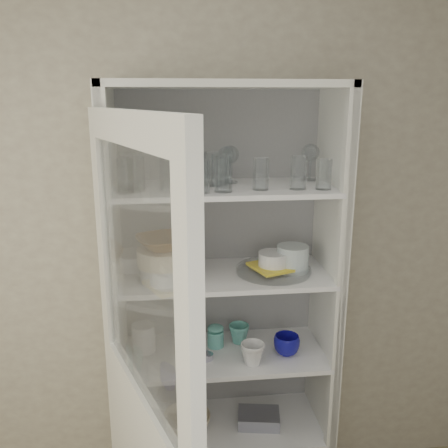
% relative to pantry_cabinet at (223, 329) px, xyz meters
% --- Properties ---
extents(wall_back, '(3.60, 0.02, 2.60)m').
position_rel_pantry_cabinet_xyz_m(wall_back, '(-0.20, 0.16, 0.36)').
color(wall_back, '#A69A88').
rests_on(wall_back, ground).
extents(pantry_cabinet, '(1.00, 0.45, 2.10)m').
position_rel_pantry_cabinet_xyz_m(pantry_cabinet, '(0.00, 0.00, 0.00)').
color(pantry_cabinet, silver).
rests_on(pantry_cabinet, floor).
extents(tumbler_0, '(0.09, 0.09, 0.14)m').
position_rel_pantry_cabinet_xyz_m(tumbler_0, '(-0.41, -0.17, 0.79)').
color(tumbler_0, silver).
rests_on(tumbler_0, shelf_glass).
extents(tumbler_1, '(0.10, 0.10, 0.15)m').
position_rel_pantry_cabinet_xyz_m(tumbler_1, '(-0.24, -0.17, 0.79)').
color(tumbler_1, silver).
rests_on(tumbler_1, shelf_glass).
extents(tumbler_2, '(0.08, 0.08, 0.13)m').
position_rel_pantry_cabinet_xyz_m(tumbler_2, '(-0.11, -0.20, 0.79)').
color(tumbler_2, silver).
rests_on(tumbler_2, shelf_glass).
extents(tumbler_3, '(0.09, 0.09, 0.15)m').
position_rel_pantry_cabinet_xyz_m(tumbler_3, '(-0.02, -0.20, 0.79)').
color(tumbler_3, silver).
rests_on(tumbler_3, shelf_glass).
extents(tumbler_4, '(0.08, 0.08, 0.13)m').
position_rel_pantry_cabinet_xyz_m(tumbler_4, '(0.14, -0.17, 0.79)').
color(tumbler_4, silver).
rests_on(tumbler_4, shelf_glass).
extents(tumbler_5, '(0.08, 0.08, 0.14)m').
position_rel_pantry_cabinet_xyz_m(tumbler_5, '(0.30, -0.17, 0.79)').
color(tumbler_5, silver).
rests_on(tumbler_5, shelf_glass).
extents(tumbler_6, '(0.07, 0.07, 0.13)m').
position_rel_pantry_cabinet_xyz_m(tumbler_6, '(0.40, -0.19, 0.78)').
color(tumbler_6, silver).
rests_on(tumbler_6, shelf_glass).
extents(tumbler_7, '(0.09, 0.09, 0.15)m').
position_rel_pantry_cabinet_xyz_m(tumbler_7, '(-0.41, -0.09, 0.80)').
color(tumbler_7, silver).
rests_on(tumbler_7, shelf_glass).
extents(tumbler_8, '(0.06, 0.06, 0.12)m').
position_rel_pantry_cabinet_xyz_m(tumbler_8, '(-0.23, -0.05, 0.78)').
color(tumbler_8, silver).
rests_on(tumbler_8, shelf_glass).
extents(tumbler_9, '(0.10, 0.10, 0.15)m').
position_rel_pantry_cabinet_xyz_m(tumbler_9, '(-0.05, -0.05, 0.79)').
color(tumbler_9, silver).
rests_on(tumbler_9, shelf_glass).
extents(tumbler_10, '(0.08, 0.08, 0.14)m').
position_rel_pantry_cabinet_xyz_m(tumbler_10, '(-0.12, -0.08, 0.79)').
color(tumbler_10, silver).
rests_on(tumbler_10, shelf_glass).
extents(tumbler_11, '(0.08, 0.08, 0.14)m').
position_rel_pantry_cabinet_xyz_m(tumbler_11, '(-0.02, -0.07, 0.79)').
color(tumbler_11, silver).
rests_on(tumbler_11, shelf_glass).
extents(goblet_0, '(0.08, 0.08, 0.17)m').
position_rel_pantry_cabinet_xyz_m(goblet_0, '(-0.19, 0.01, 0.81)').
color(goblet_0, silver).
rests_on(goblet_0, shelf_glass).
extents(goblet_1, '(0.08, 0.08, 0.18)m').
position_rel_pantry_cabinet_xyz_m(goblet_1, '(0.02, 0.03, 0.81)').
color(goblet_1, silver).
rests_on(goblet_1, shelf_glass).
extents(goblet_2, '(0.08, 0.08, 0.18)m').
position_rel_pantry_cabinet_xyz_m(goblet_2, '(0.03, 0.01, 0.81)').
color(goblet_2, silver).
rests_on(goblet_2, shelf_glass).
extents(goblet_3, '(0.08, 0.08, 0.18)m').
position_rel_pantry_cabinet_xyz_m(goblet_3, '(0.41, 0.03, 0.81)').
color(goblet_3, silver).
rests_on(goblet_3, shelf_glass).
extents(plate_stack_front, '(0.21, 0.21, 0.07)m').
position_rel_pantry_cabinet_xyz_m(plate_stack_front, '(-0.27, -0.12, 0.36)').
color(plate_stack_front, silver).
rests_on(plate_stack_front, shelf_plates).
extents(plate_stack_back, '(0.22, 0.22, 0.07)m').
position_rel_pantry_cabinet_xyz_m(plate_stack_back, '(-0.41, 0.07, 0.36)').
color(plate_stack_back, silver).
rests_on(plate_stack_back, shelf_plates).
extents(cream_bowl, '(0.24, 0.24, 0.07)m').
position_rel_pantry_cabinet_xyz_m(cream_bowl, '(-0.27, -0.12, 0.43)').
color(cream_bowl, beige).
rests_on(cream_bowl, plate_stack_front).
extents(terracotta_bowl, '(0.29, 0.29, 0.06)m').
position_rel_pantry_cabinet_xyz_m(terracotta_bowl, '(-0.27, -0.12, 0.49)').
color(terracotta_bowl, brown).
rests_on(terracotta_bowl, cream_bowl).
extents(glass_platter, '(0.36, 0.36, 0.02)m').
position_rel_pantry_cabinet_xyz_m(glass_platter, '(0.22, -0.08, 0.33)').
color(glass_platter, silver).
rests_on(glass_platter, shelf_plates).
extents(yellow_trivet, '(0.24, 0.24, 0.01)m').
position_rel_pantry_cabinet_xyz_m(yellow_trivet, '(0.22, -0.08, 0.35)').
color(yellow_trivet, yellow).
rests_on(yellow_trivet, glass_platter).
extents(white_ramekin, '(0.19, 0.19, 0.06)m').
position_rel_pantry_cabinet_xyz_m(white_ramekin, '(0.22, -0.08, 0.38)').
color(white_ramekin, silver).
rests_on(white_ramekin, yellow_trivet).
extents(grey_bowl_stack, '(0.15, 0.15, 0.12)m').
position_rel_pantry_cabinet_xyz_m(grey_bowl_stack, '(0.31, -0.08, 0.38)').
color(grey_bowl_stack, silver).
rests_on(grey_bowl_stack, shelf_plates).
extents(mug_blue, '(0.13, 0.13, 0.10)m').
position_rel_pantry_cabinet_xyz_m(mug_blue, '(0.29, -0.13, -0.03)').
color(mug_blue, navy).
rests_on(mug_blue, shelf_mugs).
extents(mug_teal, '(0.13, 0.13, 0.09)m').
position_rel_pantry_cabinet_xyz_m(mug_teal, '(0.08, 0.01, -0.03)').
color(mug_teal, teal).
rests_on(mug_teal, shelf_mugs).
extents(mug_white, '(0.12, 0.12, 0.10)m').
position_rel_pantry_cabinet_xyz_m(mug_white, '(0.12, -0.19, -0.03)').
color(mug_white, silver).
rests_on(mug_white, shelf_mugs).
extents(teal_jar, '(0.08, 0.08, 0.10)m').
position_rel_pantry_cabinet_xyz_m(teal_jar, '(-0.04, -0.01, -0.03)').
color(teal_jar, teal).
rests_on(teal_jar, shelf_mugs).
extents(measuring_cups, '(0.09, 0.09, 0.04)m').
position_rel_pantry_cabinet_xyz_m(measuring_cups, '(-0.13, -0.13, -0.06)').
color(measuring_cups, silver).
rests_on(measuring_cups, shelf_mugs).
extents(white_canister, '(0.12, 0.12, 0.13)m').
position_rel_pantry_cabinet_xyz_m(white_canister, '(-0.38, -0.01, -0.01)').
color(white_canister, silver).
rests_on(white_canister, shelf_mugs).
extents(cream_dish, '(0.25, 0.25, 0.07)m').
position_rel_pantry_cabinet_xyz_m(cream_dish, '(-0.19, -0.08, -0.44)').
color(cream_dish, beige).
rests_on(cream_dish, shelf_bot).
extents(tin_box, '(0.22, 0.17, 0.06)m').
position_rel_pantry_cabinet_xyz_m(tin_box, '(0.17, -0.09, -0.45)').
color(tin_box, '#9195A4').
rests_on(tin_box, shelf_bot).
extents(tumbler_12, '(0.07, 0.07, 0.14)m').
position_rel_pantry_cabinet_xyz_m(tumbler_12, '(-0.37, -0.14, 0.79)').
color(tumbler_12, silver).
rests_on(tumbler_12, shelf_glass).
extents(tumbler_13, '(0.07, 0.07, 0.14)m').
position_rel_pantry_cabinet_xyz_m(tumbler_13, '(-0.40, -0.10, 0.79)').
color(tumbler_13, silver).
rests_on(tumbler_13, shelf_glass).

